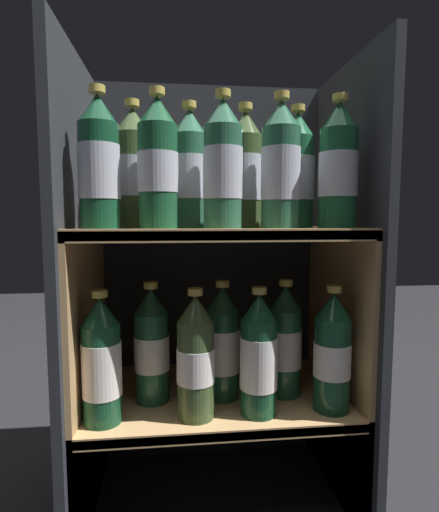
# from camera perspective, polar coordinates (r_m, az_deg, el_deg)

# --- Properties ---
(fridge_back_wall) EXTENTS (0.65, 0.02, 1.04)m
(fridge_back_wall) POSITION_cam_1_polar(r_m,az_deg,el_deg) (1.14, -1.42, -2.86)
(fridge_back_wall) COLOR #23262B
(fridge_back_wall) RESTS_ON ground_plane
(fridge_side_left) EXTENTS (0.02, 0.42, 1.04)m
(fridge_side_left) POSITION_cam_1_polar(r_m,az_deg,el_deg) (0.96, -19.37, -4.73)
(fridge_side_left) COLOR #23262B
(fridge_side_left) RESTS_ON ground_plane
(fridge_side_right) EXTENTS (0.02, 0.42, 1.04)m
(fridge_side_right) POSITION_cam_1_polar(r_m,az_deg,el_deg) (1.02, 17.43, -4.07)
(fridge_side_right) COLOR #23262B
(fridge_side_right) RESTS_ON ground_plane
(shelf_lower) EXTENTS (0.61, 0.38, 0.27)m
(shelf_lower) POSITION_cam_1_polar(r_m,az_deg,el_deg) (1.03, -0.31, -21.69)
(shelf_lower) COLOR tan
(shelf_lower) RESTS_ON ground_plane
(shelf_upper) EXTENTS (0.61, 0.38, 0.67)m
(shelf_upper) POSITION_cam_1_polar(r_m,az_deg,el_deg) (0.95, -0.34, -7.97)
(shelf_upper) COLOR tan
(shelf_upper) RESTS_ON ground_plane
(bottle_upper_front_0) EXTENTS (0.08, 0.08, 0.27)m
(bottle_upper_front_0) POSITION_cam_1_polar(r_m,az_deg,el_deg) (0.82, -16.82, 12.23)
(bottle_upper_front_0) COLOR #144228
(bottle_upper_front_0) RESTS_ON shelf_upper
(bottle_upper_front_1) EXTENTS (0.08, 0.08, 0.27)m
(bottle_upper_front_1) POSITION_cam_1_polar(r_m,az_deg,el_deg) (0.81, -8.79, 12.57)
(bottle_upper_front_1) COLOR #194C2D
(bottle_upper_front_1) RESTS_ON shelf_upper
(bottle_upper_front_2) EXTENTS (0.08, 0.08, 0.27)m
(bottle_upper_front_2) POSITION_cam_1_polar(r_m,az_deg,el_deg) (0.82, 0.64, 12.53)
(bottle_upper_front_2) COLOR #285B42
(bottle_upper_front_2) RESTS_ON shelf_upper
(bottle_upper_front_3) EXTENTS (0.08, 0.08, 0.27)m
(bottle_upper_front_3) POSITION_cam_1_polar(r_m,az_deg,el_deg) (0.84, 8.73, 12.27)
(bottle_upper_front_3) COLOR #285B42
(bottle_upper_front_3) RESTS_ON shelf_upper
(bottle_upper_front_4) EXTENTS (0.08, 0.08, 0.27)m
(bottle_upper_front_4) POSITION_cam_1_polar(r_m,az_deg,el_deg) (0.88, 16.59, 11.84)
(bottle_upper_front_4) COLOR #194C2D
(bottle_upper_front_4) RESTS_ON shelf_upper
(bottle_upper_back_0) EXTENTS (0.08, 0.08, 0.27)m
(bottle_upper_back_0) POSITION_cam_1_polar(r_m,az_deg,el_deg) (0.90, -12.20, 11.78)
(bottle_upper_back_0) COLOR #384C28
(bottle_upper_back_0) RESTS_ON shelf_upper
(bottle_upper_back_1) EXTENTS (0.08, 0.08, 0.27)m
(bottle_upper_back_1) POSITION_cam_1_polar(r_m,az_deg,el_deg) (0.90, -4.29, 11.90)
(bottle_upper_back_1) COLOR #285B42
(bottle_upper_back_1) RESTS_ON shelf_upper
(bottle_upper_back_2) EXTENTS (0.08, 0.08, 0.27)m
(bottle_upper_back_2) POSITION_cam_1_polar(r_m,az_deg,el_deg) (0.91, 3.66, 11.80)
(bottle_upper_back_2) COLOR #384C28
(bottle_upper_back_2) RESTS_ON shelf_upper
(bottle_upper_back_3) EXTENTS (0.08, 0.08, 0.27)m
(bottle_upper_back_3) POSITION_cam_1_polar(r_m,az_deg,el_deg) (0.94, 10.98, 11.53)
(bottle_upper_back_3) COLOR #1E5638
(bottle_upper_back_3) RESTS_ON shelf_upper
(bottle_lower_front_0) EXTENTS (0.08, 0.08, 0.27)m
(bottle_lower_front_0) POSITION_cam_1_polar(r_m,az_deg,el_deg) (0.87, -16.49, -14.47)
(bottle_lower_front_0) COLOR #144228
(bottle_lower_front_0) RESTS_ON shelf_lower
(bottle_lower_front_1) EXTENTS (0.08, 0.08, 0.27)m
(bottle_lower_front_1) POSITION_cam_1_polar(r_m,az_deg,el_deg) (0.86, -3.42, -14.46)
(bottle_lower_front_1) COLOR #384C28
(bottle_lower_front_1) RESTS_ON shelf_lower
(bottle_lower_front_2) EXTENTS (0.08, 0.08, 0.27)m
(bottle_lower_front_2) POSITION_cam_1_polar(r_m,az_deg,el_deg) (0.87, 5.62, -14.17)
(bottle_lower_front_2) COLOR #144228
(bottle_lower_front_2) RESTS_ON shelf_lower
(bottle_lower_front_3) EXTENTS (0.08, 0.08, 0.27)m
(bottle_lower_front_3) POSITION_cam_1_polar(r_m,az_deg,el_deg) (0.92, 15.81, -13.26)
(bottle_lower_front_3) COLOR #144228
(bottle_lower_front_3) RESTS_ON shelf_lower
(bottle_lower_back_0) EXTENTS (0.08, 0.08, 0.27)m
(bottle_lower_back_0) POSITION_cam_1_polar(r_m,az_deg,el_deg) (0.94, -9.66, -12.71)
(bottle_lower_back_0) COLOR #1E5638
(bottle_lower_back_0) RESTS_ON shelf_lower
(bottle_lower_back_1) EXTENTS (0.08, 0.08, 0.27)m
(bottle_lower_back_1) POSITION_cam_1_polar(r_m,az_deg,el_deg) (0.94, 0.44, -12.58)
(bottle_lower_back_1) COLOR #1E5638
(bottle_lower_back_1) RESTS_ON shelf_lower
(bottle_lower_back_2) EXTENTS (0.08, 0.08, 0.27)m
(bottle_lower_back_2) POSITION_cam_1_polar(r_m,az_deg,el_deg) (0.97, 9.30, -12.11)
(bottle_lower_back_2) COLOR #1E5638
(bottle_lower_back_2) RESTS_ON shelf_lower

